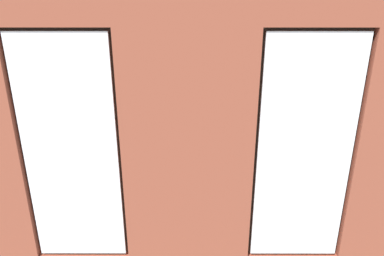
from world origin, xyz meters
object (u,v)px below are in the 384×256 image
at_px(cup_ceramic, 187,143).
at_px(tv_flatscreen, 3,124).
at_px(potted_plant_by_left_couch, 304,132).
at_px(remote_black, 173,150).
at_px(media_console, 10,162).
at_px(candle_jar, 218,141).
at_px(couch_left, 353,165).
at_px(remote_silver, 203,150).
at_px(potted_plant_foreground_right, 59,119).
at_px(couch_by_window, 115,230).
at_px(coffee_table, 197,151).
at_px(table_plant_small, 197,142).
at_px(potted_plant_near_tv, 14,165).
at_px(potted_plant_between_couches, 234,198).
at_px(potted_plant_mid_room_small, 241,136).

bearing_deg(cup_ceramic, tv_flatscreen, 6.68).
distance_m(tv_flatscreen, potted_plant_by_left_couch, 5.25).
height_order(remote_black, media_console, media_console).
bearing_deg(candle_jar, couch_left, 164.97).
bearing_deg(tv_flatscreen, remote_silver, -177.39).
distance_m(remote_silver, potted_plant_foreground_right, 3.15).
bearing_deg(media_console, potted_plant_by_left_couch, -167.33).
bearing_deg(couch_by_window, media_console, -41.64).
xyz_separation_m(coffee_table, cup_ceramic, (0.17, -0.09, 0.11)).
relative_size(couch_left, potted_plant_by_left_couch, 3.29).
bearing_deg(media_console, remote_black, -176.83).
height_order(table_plant_small, tv_flatscreen, tv_flatscreen).
relative_size(couch_left, tv_flatscreen, 1.67).
xyz_separation_m(couch_left, remote_black, (2.85, -0.33, 0.11)).
distance_m(couch_by_window, media_console, 2.75).
bearing_deg(potted_plant_near_tv, couch_by_window, 149.02).
height_order(candle_jar, remote_black, candle_jar).
height_order(potted_plant_by_left_couch, potted_plant_near_tv, potted_plant_near_tv).
bearing_deg(potted_plant_foreground_right, tv_flatscreen, 78.77).
bearing_deg(couch_left, media_console, -90.29).
distance_m(couch_by_window, table_plant_small, 2.31).
bearing_deg(remote_black, couch_left, 95.79).
height_order(remote_black, potted_plant_near_tv, potted_plant_near_tv).
distance_m(coffee_table, potted_plant_by_left_couch, 2.24).
height_order(couch_left, potted_plant_foreground_right, couch_left).
distance_m(candle_jar, potted_plant_near_tv, 3.15).
height_order(couch_by_window, potted_plant_by_left_couch, couch_by_window).
bearing_deg(couch_by_window, cup_ceramic, -110.53).
bearing_deg(potted_plant_between_couches, remote_silver, -81.23).
distance_m(couch_left, media_console, 5.49).
distance_m(remote_silver, potted_plant_near_tv, 2.82).
bearing_deg(couch_left, potted_plant_by_left_couch, -161.62).
height_order(candle_jar, potted_plant_foreground_right, potted_plant_foreground_right).
relative_size(couch_by_window, media_console, 1.94).
bearing_deg(potted_plant_near_tv, candle_jar, -155.65).
relative_size(coffee_table, potted_plant_near_tv, 1.11).
height_order(cup_ceramic, potted_plant_foreground_right, potted_plant_foreground_right).
height_order(candle_jar, potted_plant_near_tv, potted_plant_near_tv).
distance_m(coffee_table, potted_plant_mid_room_small, 1.03).
distance_m(couch_left, remote_black, 2.87).
bearing_deg(table_plant_small, couch_by_window, 64.83).
relative_size(cup_ceramic, potted_plant_near_tv, 0.09).
distance_m(cup_ceramic, remote_silver, 0.33).
xyz_separation_m(candle_jar, potted_plant_near_tv, (2.86, 1.29, 0.22)).
bearing_deg(candle_jar, potted_plant_between_couches, 90.85).
distance_m(cup_ceramic, tv_flatscreen, 2.93).
relative_size(table_plant_small, potted_plant_between_couches, 0.14).
bearing_deg(media_console, tv_flatscreen, -90.00).
distance_m(coffee_table, potted_plant_foreground_right, 3.02).
height_order(couch_by_window, potted_plant_mid_room_small, couch_by_window).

